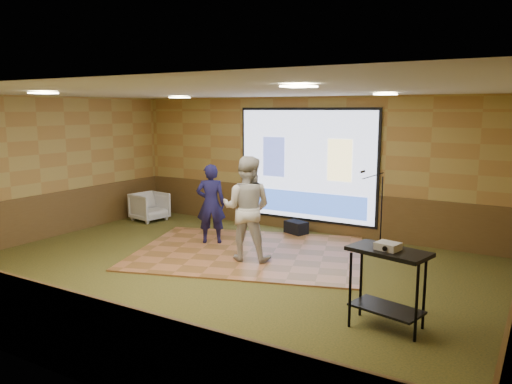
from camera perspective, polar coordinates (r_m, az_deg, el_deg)
The scene contains 18 objects.
ground at distance 8.52m, azimuth -4.42°, elevation -9.22°, with size 9.00×9.00×0.00m, color #2D3819.
room_shell at distance 8.10m, azimuth -4.61°, elevation 4.97°, with size 9.04×7.04×3.02m.
wainscot_back at distance 11.32m, azimuth 5.74°, elevation -2.06°, with size 9.00×0.04×0.95m, color #553C1C.
wainscot_front at distance 6.04m, azimuth -24.39°, elevation -13.26°, with size 9.00×0.04×0.95m, color #553C1C.
wainscot_left at distance 11.49m, azimuth -23.07°, elevation -2.60°, with size 0.04×7.00×0.95m, color #553C1C.
projector_screen at distance 11.12m, azimuth 5.73°, elevation 2.95°, with size 3.32×0.06×2.52m.
downlight_nw at distance 10.84m, azimuth -8.74°, elevation 10.64°, with size 0.32×0.32×0.02m, color #FFEFBF.
downlight_ne at distance 8.74m, azimuth 14.58°, elevation 10.77°, with size 0.32×0.32×0.02m, color #FFEFBF.
downlight_sw at distance 8.55m, azimuth -23.14°, elevation 10.36°, with size 0.32×0.32×0.02m, color #FFEFBF.
downlight_se at distance 5.66m, azimuth 4.93°, elevation 11.94°, with size 0.32×0.32×0.02m, color #FFEFBF.
dance_floor at distance 9.63m, azimuth -0.79°, elevation -6.89°, with size 4.24×3.23×0.03m, color #A1633B.
player_left at distance 10.12m, azimuth -5.18°, elevation -1.34°, with size 0.59×0.39×1.61m, color #161441.
player_right at distance 8.92m, azimuth -1.06°, elevation -1.87°, with size 0.91×0.71×1.88m, color beige.
av_table at distance 6.46m, azimuth 14.84°, elevation -8.89°, with size 0.97×0.51×1.02m.
projector at distance 6.34m, azimuth 14.84°, elevation -6.00°, with size 0.27×0.23×0.09m, color silver.
mic_stand at distance 10.47m, azimuth 13.80°, elevation -3.13°, with size 0.59×0.24×1.50m.
banquet_chair at distance 12.59m, azimuth -12.07°, elevation -1.65°, with size 0.74×0.77×0.70m, color gray.
duffel_bag at distance 11.01m, azimuth 4.61°, elevation -4.12°, with size 0.48×0.32×0.30m, color black.
Camera 1 is at (4.67, -6.58, 2.72)m, focal length 35.00 mm.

